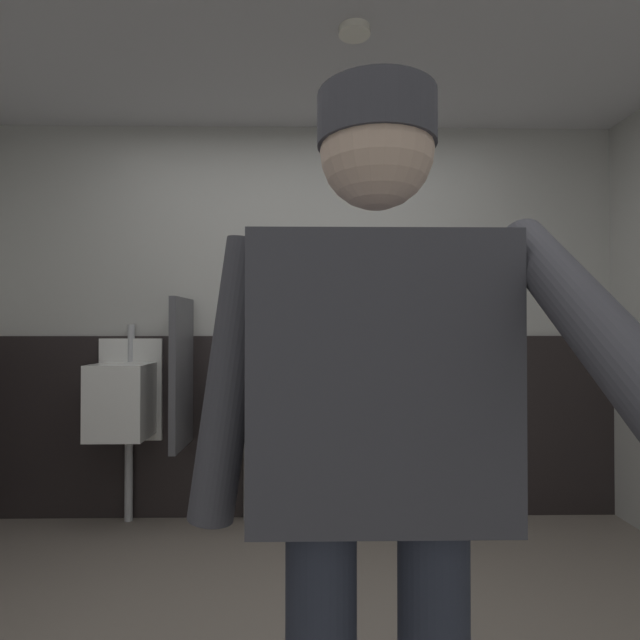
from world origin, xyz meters
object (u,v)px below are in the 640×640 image
at_px(urinal_left, 124,400).
at_px(urinal_right, 367,399).
at_px(soap_dispenser, 475,308).
at_px(urinal_middle, 246,399).
at_px(person, 378,441).

xyz_separation_m(urinal_left, urinal_right, (1.50, 0.00, 0.00)).
bearing_deg(soap_dispenser, urinal_right, -170.61).
distance_m(urinal_middle, urinal_right, 0.75).
distance_m(urinal_left, urinal_right, 1.50).
xyz_separation_m(urinal_left, soap_dispenser, (2.22, 0.12, 0.57)).
bearing_deg(person, urinal_middle, 104.84).
bearing_deg(urinal_left, urinal_right, 0.00).
bearing_deg(urinal_middle, soap_dispenser, 4.64).
distance_m(urinal_middle, person, 2.12).
bearing_deg(urinal_middle, urinal_left, 180.00).
xyz_separation_m(urinal_left, urinal_middle, (0.75, 0.00, 0.00)).
height_order(urinal_left, person, person).
bearing_deg(soap_dispenser, urinal_left, -176.92).
relative_size(urinal_right, soap_dispenser, 6.89).
xyz_separation_m(urinal_left, person, (1.29, -2.03, 0.23)).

